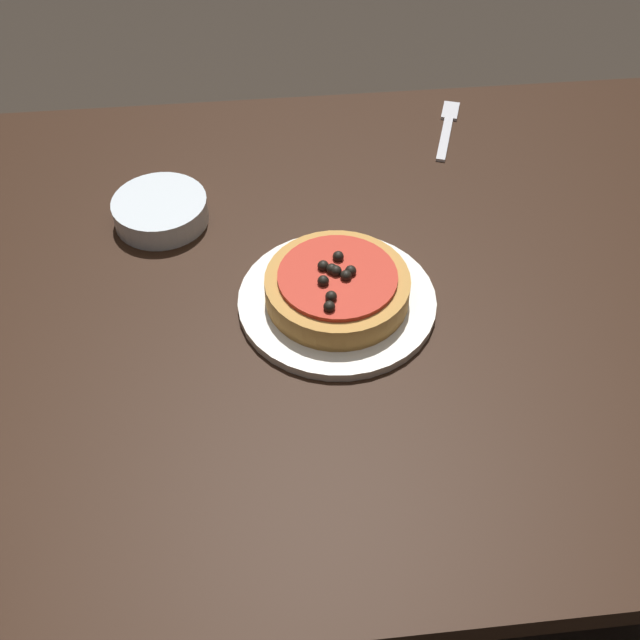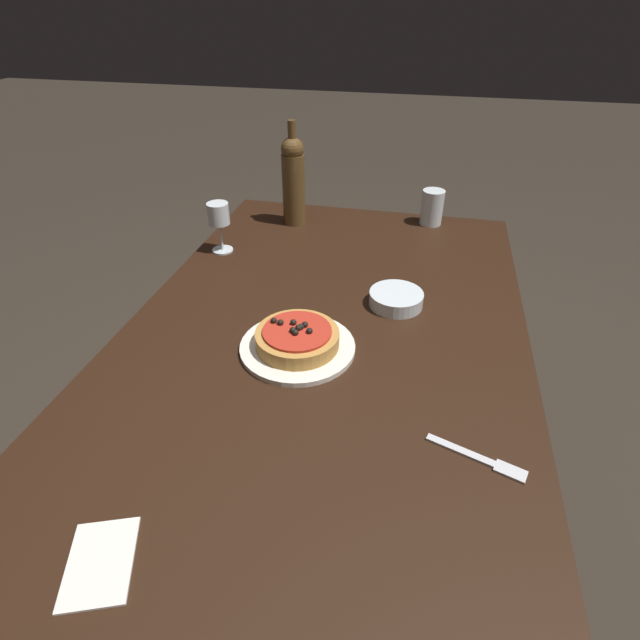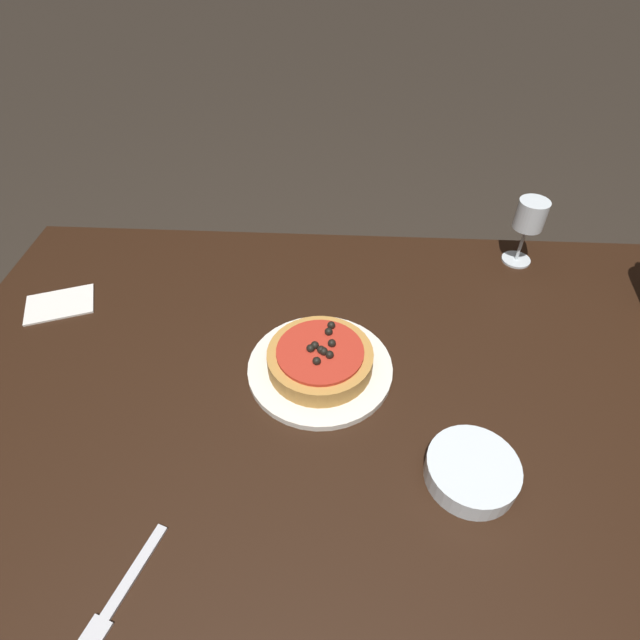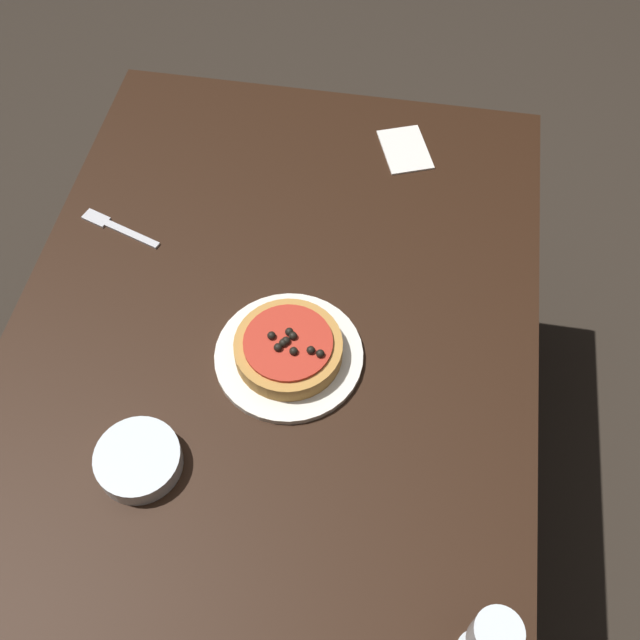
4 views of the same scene
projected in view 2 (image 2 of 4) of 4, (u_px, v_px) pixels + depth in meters
ground_plane at (322, 519)px, 1.53m from camera, size 14.00×14.00×0.00m
dining_table at (323, 359)px, 1.18m from camera, size 1.50×0.91×0.71m
dinner_plate at (298, 347)px, 1.08m from camera, size 0.25×0.25×0.01m
pizza at (297, 338)px, 1.06m from camera, size 0.18×0.18×0.05m
wine_glass at (219, 217)px, 1.41m from camera, size 0.06×0.06×0.15m
wine_bottle at (293, 179)px, 1.57m from camera, size 0.07×0.07×0.32m
water_cup at (432, 207)px, 1.61m from camera, size 0.07×0.07×0.11m
side_bowl at (396, 299)px, 1.22m from camera, size 0.13×0.13×0.03m
fork at (482, 459)px, 0.83m from camera, size 0.07×0.17×0.00m
paper_napkin at (100, 562)px, 0.68m from camera, size 0.15×0.13×0.00m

